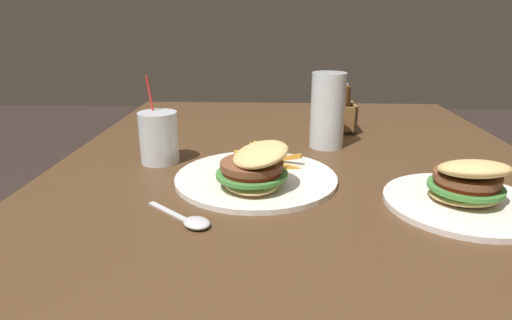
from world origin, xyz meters
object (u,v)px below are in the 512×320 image
Objects in this scene: juice_glass at (159,139)px; condiment_caddy at (341,114)px; meal_plate_near at (256,172)px; spoon at (193,221)px; beer_glass at (327,113)px; meal_plate_far at (466,191)px.

condiment_caddy is at bearing 123.87° from juice_glass.
juice_glass is at bearing -120.50° from meal_plate_near.
meal_plate_near is 0.19m from spoon.
beer_glass is 0.50m from spoon.
meal_plate_far is at bearing 29.88° from beer_glass.
condiment_caddy is (-0.42, 0.22, 0.02)m from meal_plate_near.
condiment_caddy is at bearing 160.55° from beer_glass.
meal_plate_far is at bearing 77.20° from meal_plate_near.
beer_glass is (-0.26, 0.16, 0.06)m from meal_plate_near.
spoon is at bearing -79.05° from meal_plate_far.
meal_plate_far is 0.52m from condiment_caddy.
juice_glass reaches higher than spoon.
spoon is 0.66m from condiment_caddy.
meal_plate_near is 0.36m from meal_plate_far.
meal_plate_far is at bearing 51.65° from spoon.
spoon is at bearing 23.22° from juice_glass.
spoon is (0.17, -0.09, -0.02)m from meal_plate_near.
condiment_caddy reaches higher than meal_plate_far.
condiment_caddy is (-0.50, -0.14, 0.02)m from meal_plate_far.
condiment_caddy is at bearing 152.47° from meal_plate_near.
condiment_caddy is (-0.16, 0.06, -0.04)m from beer_glass.
beer_glass is at bearing 100.13° from spoon.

